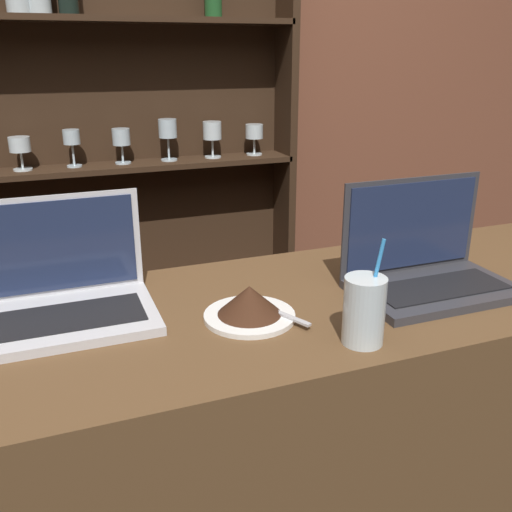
{
  "coord_description": "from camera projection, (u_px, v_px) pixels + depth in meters",
  "views": [
    {
      "loc": [
        -0.34,
        -0.69,
        1.5
      ],
      "look_at": [
        0.05,
        0.31,
        1.11
      ],
      "focal_mm": 40.0,
      "sensor_mm": 36.0,
      "label": 1
    }
  ],
  "objects": [
    {
      "name": "bar_counter",
      "position": [
        242.0,
        510.0,
        1.31
      ],
      "size": [
        2.16,
        0.56,
        1.01
      ],
      "color": "brown",
      "rests_on": "ground_plane"
    },
    {
      "name": "back_wall",
      "position": [
        127.0,
        93.0,
        2.13
      ],
      "size": [
        7.0,
        0.06,
        2.7
      ],
      "color": "brown",
      "rests_on": "ground_plane"
    },
    {
      "name": "laptop_near",
      "position": [
        64.0,
        293.0,
        1.1
      ],
      "size": [
        0.33,
        0.23,
        0.22
      ],
      "color": "silver",
      "rests_on": "bar_counter"
    },
    {
      "name": "water_glass",
      "position": [
        364.0,
        310.0,
        0.99
      ],
      "size": [
        0.07,
        0.07,
        0.19
      ],
      "color": "silver",
      "rests_on": "bar_counter"
    },
    {
      "name": "cake_plate",
      "position": [
        250.0,
        304.0,
        1.09
      ],
      "size": [
        0.18,
        0.18,
        0.07
      ],
      "color": "white",
      "rests_on": "bar_counter"
    },
    {
      "name": "back_shelf",
      "position": [
        122.0,
        176.0,
        2.14
      ],
      "size": [
        1.32,
        0.18,
        2.0
      ],
      "color": "#332114",
      "rests_on": "ground_plane"
    },
    {
      "name": "laptop_far",
      "position": [
        426.0,
        265.0,
        1.23
      ],
      "size": [
        0.34,
        0.21,
        0.23
      ],
      "color": "#333338",
      "rests_on": "bar_counter"
    }
  ]
}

